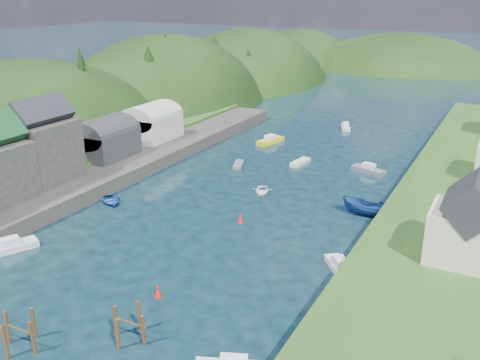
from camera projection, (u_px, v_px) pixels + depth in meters
The scene contains 13 objects.
ground at pixel (303, 163), 86.20m from camera, with size 600.00×600.00×0.00m, color black.
hillside_left at pixel (165, 140), 129.39m from camera, with size 44.00×245.56×52.00m.
far_hills at pixel (430, 98), 192.78m from camera, with size 103.00×68.00×44.00m.
hill_trees at pixel (336, 80), 94.50m from camera, with size 92.06×148.29×12.32m.
quay_left at pixel (53, 191), 71.29m from camera, with size 12.00×110.00×2.00m, color #2D2B28.
terrace_left_grass at pixel (16, 181), 74.26m from camera, with size 12.00×110.00×2.50m, color #234719.
boat_sheds at pixel (129, 127), 86.58m from camera, with size 7.00×21.00×7.50m.
terrace_right at pixel (462, 204), 66.55m from camera, with size 16.00×120.00×2.40m, color #234719.
piling_cluster_near at pixel (20, 335), 41.36m from camera, with size 3.33×3.10×3.42m.
piling_cluster_far at pixel (129, 328), 42.37m from camera, with size 3.37×3.13×3.28m.
channel_buoy_near at pixel (158, 292), 48.53m from camera, with size 0.70×0.70×1.10m.
channel_buoy_far at pixel (240, 219), 63.97m from camera, with size 0.70×0.70×1.10m.
moored_boats at pixel (196, 224), 62.14m from camera, with size 37.08×90.58×2.26m.
Camera 1 is at (28.99, -27.48, 26.41)m, focal length 40.00 mm.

